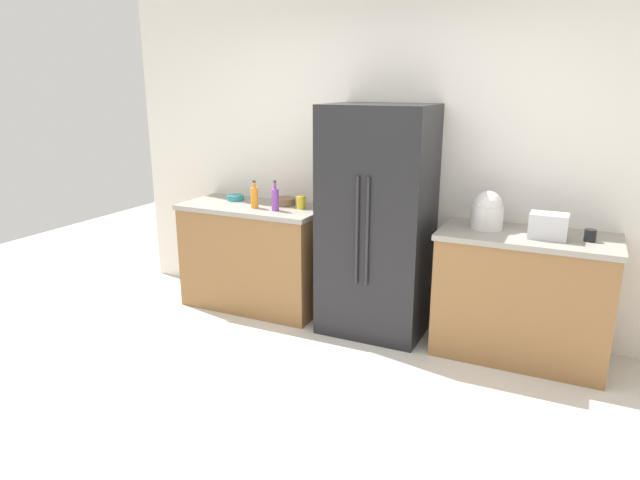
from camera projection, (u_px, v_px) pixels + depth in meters
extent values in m
plane|color=beige|center=(288.00, 430.00, 3.26)|extent=(10.20, 10.20, 0.00)
cube|color=silver|center=(398.00, 147.00, 4.53)|extent=(5.10, 0.10, 2.89)
cube|color=olive|center=(255.00, 258.00, 4.98)|extent=(1.23, 0.59, 0.89)
cube|color=gray|center=(253.00, 207.00, 4.85)|extent=(1.26, 0.62, 0.04)
cube|color=olive|center=(522.00, 299.00, 4.04)|extent=(1.18, 0.59, 0.89)
cube|color=gray|center=(528.00, 237.00, 3.92)|extent=(1.21, 0.62, 0.04)
cube|color=black|center=(377.00, 222.00, 4.37)|extent=(0.81, 0.60, 1.79)
cylinder|color=#262628|center=(357.00, 231.00, 4.11)|extent=(0.02, 0.02, 0.81)
cylinder|color=#262628|center=(367.00, 232.00, 4.07)|extent=(0.02, 0.02, 0.81)
cube|color=silver|center=(548.00, 226.00, 3.79)|extent=(0.25, 0.17, 0.17)
cylinder|color=silver|center=(487.00, 217.00, 4.05)|extent=(0.23, 0.23, 0.17)
sphere|color=silver|center=(488.00, 205.00, 4.03)|extent=(0.21, 0.21, 0.21)
cylinder|color=purple|center=(275.00, 200.00, 4.61)|extent=(0.06, 0.06, 0.18)
cylinder|color=purple|center=(275.00, 186.00, 4.58)|extent=(0.02, 0.02, 0.06)
cylinder|color=#333338|center=(275.00, 181.00, 4.57)|extent=(0.03, 0.03, 0.02)
cylinder|color=orange|center=(254.00, 198.00, 4.71)|extent=(0.06, 0.06, 0.17)
cylinder|color=orange|center=(254.00, 185.00, 4.68)|extent=(0.03, 0.03, 0.04)
cylinder|color=#333338|center=(254.00, 181.00, 4.68)|extent=(0.03, 0.03, 0.02)
cylinder|color=yellow|center=(301.00, 202.00, 4.70)|extent=(0.08, 0.08, 0.11)
cylinder|color=black|center=(590.00, 235.00, 3.73)|extent=(0.08, 0.08, 0.08)
cylinder|color=brown|center=(284.00, 201.00, 4.84)|extent=(0.19, 0.19, 0.06)
cylinder|color=teal|center=(236.00, 198.00, 5.03)|extent=(0.15, 0.15, 0.05)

